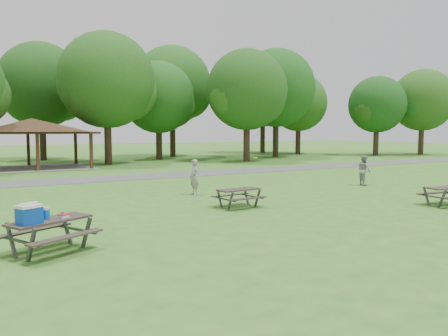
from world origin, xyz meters
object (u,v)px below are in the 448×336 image
picnic_table_middle (239,193)px  picnic_table_near (44,222)px  frisbee_thrower (194,177)px  frisbee_catcher (364,170)px

picnic_table_middle → picnic_table_near: bearing=-157.7°
frisbee_thrower → frisbee_catcher: (9.17, -1.47, -0.00)m
picnic_table_middle → frisbee_thrower: 3.65m
picnic_table_near → frisbee_catcher: 17.15m
frisbee_thrower → picnic_table_middle: bearing=-0.2°
picnic_table_near → picnic_table_middle: picnic_table_near is taller
picnic_table_middle → frisbee_catcher: frisbee_catcher is taller
frisbee_thrower → frisbee_catcher: frisbee_thrower is taller
picnic_table_near → frisbee_catcher: (16.36, 5.14, 0.04)m
frisbee_catcher → frisbee_thrower: bearing=100.1°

